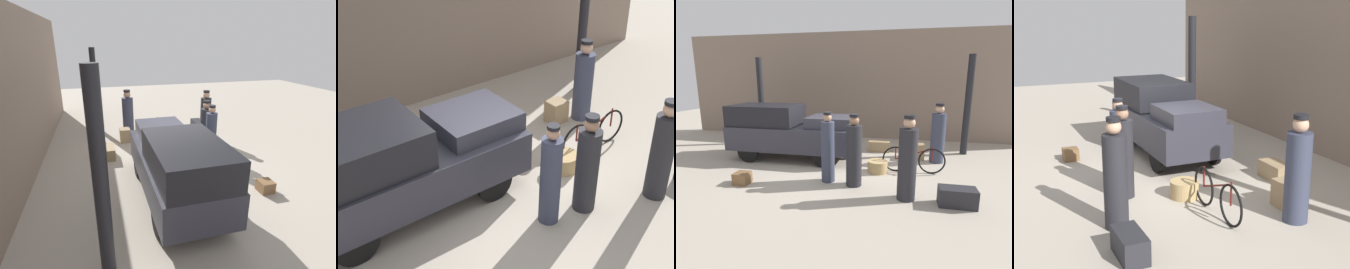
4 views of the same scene
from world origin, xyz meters
TOP-DOWN VIEW (x-y plane):
  - ground_plane at (0.00, 0.00)m, footprint 30.00×30.00m
  - station_building_facade at (0.00, 4.08)m, footprint 16.00×0.15m
  - canopy_pillar_right at (4.04, 2.21)m, footprint 0.23×0.23m
  - truck at (-1.71, 0.53)m, footprint 3.98×1.57m
  - bicycle at (2.24, -0.05)m, footprint 1.72×0.04m
  - wicker_basket at (1.26, -0.22)m, footprint 0.55×0.55m
  - porter_standing_middle at (2.01, -1.78)m, footprint 0.40×0.40m
  - porter_lifting_near_truck at (0.76, -1.26)m, footprint 0.38×0.38m
  - porter_carrying_trunk at (0.07, -1.14)m, footprint 0.34×0.34m
  - conductor_in_dark_uniform at (3.00, 1.06)m, footprint 0.43×0.43m
  - suitcase_small_leather at (2.43, 1.27)m, footprint 0.42×0.37m
  - trunk_wicker_pale at (1.13, 1.96)m, footprint 0.75×0.42m

SIDE VIEW (x-z plane):
  - ground_plane at x=0.00m, z-range 0.00..0.00m
  - wicker_basket at x=1.26m, z-range 0.00..0.33m
  - trunk_wicker_pale at x=1.13m, z-range 0.00..0.37m
  - suitcase_small_leather at x=2.43m, z-range 0.00..0.51m
  - bicycle at x=2.24m, z-range -0.01..0.76m
  - porter_lifting_near_truck at x=0.76m, z-range -0.07..1.71m
  - porter_carrying_trunk at x=0.07m, z-range -0.07..1.73m
  - conductor_in_dark_uniform at x=3.00m, z-range -0.08..1.77m
  - porter_standing_middle at x=2.01m, z-range -0.08..1.79m
  - truck at x=-1.71m, z-range 0.08..1.83m
  - canopy_pillar_right at x=4.04m, z-range 0.00..3.37m
  - station_building_facade at x=0.00m, z-range 0.00..4.50m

